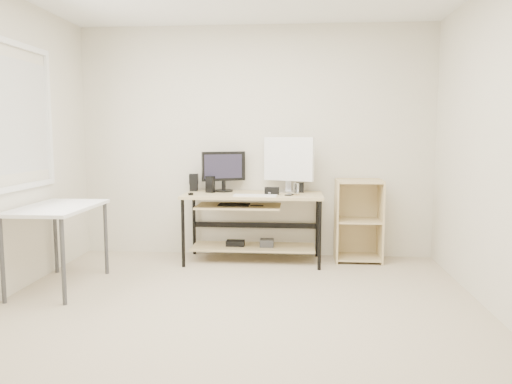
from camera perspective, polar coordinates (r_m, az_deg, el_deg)
The scene contains 16 objects.
room at distance 3.77m, azimuth -4.58°, elevation 5.43°, with size 4.01×4.01×2.62m.
desk at distance 5.43m, azimuth -0.62°, elevation -2.41°, with size 1.50×0.65×0.75m.
side_table at distance 4.84m, azimuth -21.75°, elevation -2.43°, with size 0.60×1.00×0.75m.
shelf_unit at distance 5.62m, azimuth 11.57°, elevation -3.12°, with size 0.50×0.40×0.90m.
black_monitor at distance 5.58m, azimuth -3.72°, elevation 2.67°, with size 0.47×0.24×0.45m.
white_imac at distance 5.51m, azimuth 3.77°, elevation 3.60°, with size 0.55×0.25×0.61m.
keyboard at distance 5.18m, azimuth -0.09°, elevation -0.40°, with size 0.45×0.13×0.02m, color white.
mouse at distance 5.35m, azimuth 1.55°, elevation -0.06°, with size 0.07×0.11×0.04m, color #AFAFB4.
center_speaker at distance 5.33m, azimuth 1.83°, elevation 0.14°, with size 0.16×0.07×0.08m, color black.
speaker_left at distance 5.69m, azimuth -7.13°, elevation 1.14°, with size 0.11×0.11×0.19m.
speaker_right at distance 5.54m, azimuth 5.03°, elevation 0.51°, with size 0.09×0.09×0.11m, color black.
audio_controller at distance 5.51m, azimuth -5.25°, elevation 0.87°, with size 0.09×0.06×0.18m, color black.
volume_puck at distance 5.32m, azimuth -7.47°, elevation -0.23°, with size 0.06×0.06×0.02m, color black.
smartphone at distance 5.28m, azimuth 3.87°, elevation -0.31°, with size 0.07×0.13×0.01m, color black.
coaster at distance 5.31m, azimuth 4.62°, elevation -0.31°, with size 0.08×0.08×0.01m, color #A7834B.
drinking_glass at distance 5.30m, azimuth 4.62°, elevation 0.36°, with size 0.06×0.06×0.12m, color white.
Camera 1 is at (0.46, -3.68, 1.40)m, focal length 35.00 mm.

